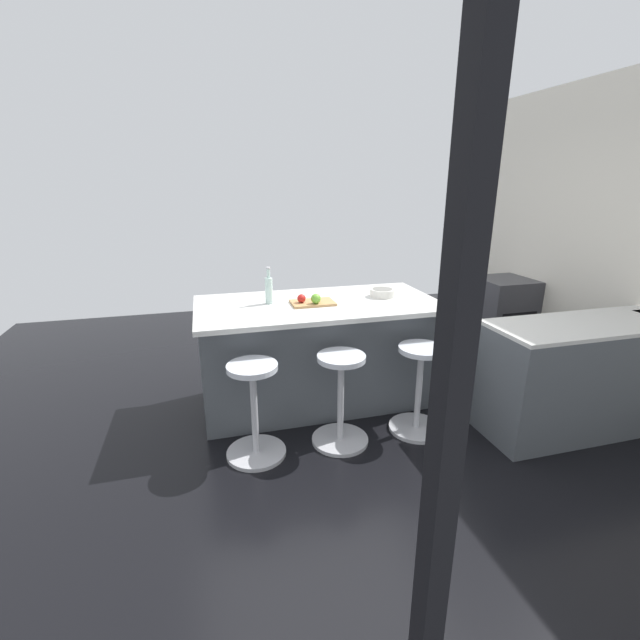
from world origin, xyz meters
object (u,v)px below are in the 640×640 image
object	(u,v)px
stool_middle	(341,402)
fruit_bowl	(382,292)
water_bottle	(269,289)
cutting_board	(313,303)
stool_near_camera	(255,413)
stool_by_window	(419,392)
kitchen_island	(317,352)
oven_range	(501,315)
apple_green	(316,299)
apple_red	(301,298)

from	to	relation	value
stool_middle	fruit_bowl	world-z (taller)	fruit_bowl
water_bottle	stool_middle	bearing A→B (deg)	119.71
water_bottle	fruit_bowl	bearing A→B (deg)	178.26
fruit_bowl	cutting_board	bearing A→B (deg)	6.52
stool_near_camera	fruit_bowl	world-z (taller)	fruit_bowl
stool_by_window	water_bottle	world-z (taller)	water_bottle
kitchen_island	stool_by_window	bearing A→B (deg)	133.06
cutting_board	stool_near_camera	bearing A→B (deg)	46.06
oven_range	apple_green	size ratio (longest dim) A/B	10.47
apple_green	fruit_bowl	size ratio (longest dim) A/B	0.39
cutting_board	fruit_bowl	world-z (taller)	fruit_bowl
water_bottle	fruit_bowl	xyz separation A→B (m)	(-1.01, 0.03, -0.08)
stool_near_camera	apple_green	bearing A→B (deg)	-137.72
cutting_board	apple_green	xyz separation A→B (m)	(-0.01, 0.07, 0.05)
kitchen_island	stool_middle	world-z (taller)	kitchen_island
cutting_board	fruit_bowl	distance (m)	0.67
apple_red	fruit_bowl	xyz separation A→B (m)	(-0.76, -0.08, -0.02)
water_bottle	stool_by_window	bearing A→B (deg)	145.87
stool_by_window	cutting_board	bearing A→B (deg)	-40.80
apple_red	cutting_board	bearing A→B (deg)	-176.43
kitchen_island	stool_by_window	xyz separation A→B (m)	(-0.65, 0.70, -0.14)
apple_red	fruit_bowl	size ratio (longest dim) A/B	0.33
apple_green	fruit_bowl	distance (m)	0.67
stool_middle	stool_by_window	bearing A→B (deg)	180.00
cutting_board	apple_green	bearing A→B (deg)	98.69
oven_range	water_bottle	distance (m)	2.98
stool_middle	apple_red	xyz separation A→B (m)	(0.16, -0.61, 0.67)
stool_near_camera	water_bottle	bearing A→B (deg)	-108.46
oven_range	stool_by_window	distance (m)	2.24
stool_middle	stool_near_camera	distance (m)	0.65
stool_near_camera	cutting_board	distance (m)	1.06
fruit_bowl	apple_red	bearing A→B (deg)	6.14
cutting_board	water_bottle	world-z (taller)	water_bottle
stool_by_window	stool_middle	bearing A→B (deg)	0.00
stool_by_window	apple_red	size ratio (longest dim) A/B	10.12
apple_green	fruit_bowl	bearing A→B (deg)	-167.67
kitchen_island	stool_by_window	world-z (taller)	kitchen_island
stool_middle	cutting_board	bearing A→B (deg)	-84.43
water_bottle	fruit_bowl	distance (m)	1.02
apple_red	stool_near_camera	bearing A→B (deg)	50.90
kitchen_island	apple_green	xyz separation A→B (m)	(0.05, 0.15, 0.53)
apple_green	oven_range	bearing A→B (deg)	-161.76
kitchen_island	stool_middle	bearing A→B (deg)	90.00
oven_range	stool_by_window	xyz separation A→B (m)	(1.78, 1.37, -0.09)
stool_near_camera	cutting_board	xyz separation A→B (m)	(-0.59, -0.61, 0.62)
stool_by_window	water_bottle	size ratio (longest dim) A/B	2.32
apple_red	apple_green	xyz separation A→B (m)	(-0.11, 0.06, 0.01)
oven_range	apple_green	distance (m)	2.68
apple_red	stool_by_window	bearing A→B (deg)	143.08
stool_middle	fruit_bowl	distance (m)	1.12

